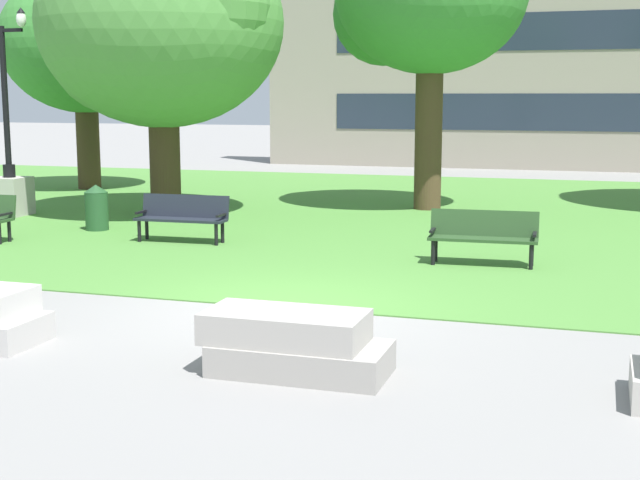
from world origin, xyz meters
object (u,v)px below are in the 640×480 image
(lamp_post_right, at_px, (9,174))
(trash_bin, at_px, (97,207))
(concrete_block_left, at_px, (294,344))
(park_bench_near_right, at_px, (483,234))
(park_bench_far_left, at_px, (183,215))

(lamp_post_right, xyz_separation_m, trash_bin, (3.21, -1.47, -0.50))
(concrete_block_left, bearing_deg, park_bench_near_right, 80.29)
(park_bench_near_right, bearing_deg, park_bench_far_left, 173.71)
(concrete_block_left, xyz_separation_m, park_bench_near_right, (1.11, 6.50, 0.23))
(park_bench_near_right, distance_m, trash_bin, 8.39)
(park_bench_far_left, height_order, lamp_post_right, lamp_post_right)
(park_bench_near_right, distance_m, park_bench_far_left, 5.89)
(lamp_post_right, bearing_deg, park_bench_near_right, -14.37)
(concrete_block_left, height_order, park_bench_near_right, park_bench_near_right)
(park_bench_near_right, relative_size, park_bench_far_left, 1.00)
(concrete_block_left, height_order, park_bench_far_left, park_bench_far_left)
(trash_bin, bearing_deg, concrete_block_left, -48.11)
(park_bench_far_left, bearing_deg, trash_bin, 161.08)
(concrete_block_left, xyz_separation_m, trash_bin, (-7.15, 7.97, 0.20))
(concrete_block_left, distance_m, park_bench_near_right, 6.60)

